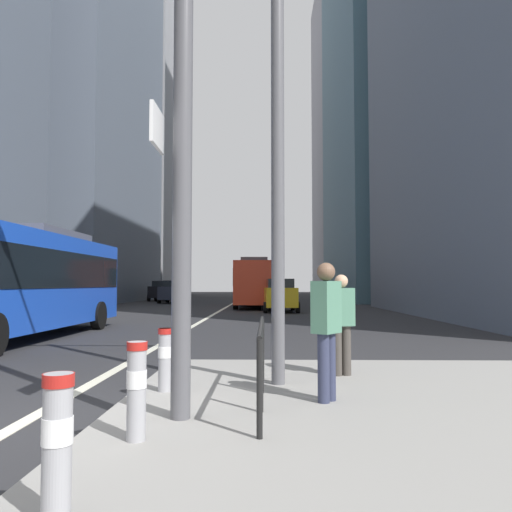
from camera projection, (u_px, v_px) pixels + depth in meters
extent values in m
plane|color=#28282B|center=(211.00, 316.00, 25.96)|extent=(160.00, 160.00, 0.00)
cube|color=beige|center=(227.00, 307.00, 35.94)|extent=(0.20, 80.00, 0.01)
cube|color=slate|center=(70.00, 22.00, 48.55)|extent=(13.16, 22.80, 53.60)
cube|color=#9E9EA3|center=(136.00, 123.00, 73.17)|extent=(12.70, 22.72, 49.77)
cube|color=slate|center=(400.00, 37.00, 53.76)|extent=(13.87, 23.32, 55.83)
cube|color=gray|center=(355.00, 136.00, 81.33)|extent=(11.82, 22.17, 50.82)
cube|color=blue|center=(18.00, 281.00, 14.87)|extent=(2.59, 10.99, 2.75)
cube|color=black|center=(18.00, 269.00, 14.88)|extent=(2.63, 10.77, 1.10)
cube|color=#4C4C51|center=(44.00, 235.00, 16.59)|extent=(1.78, 3.96, 0.30)
cylinder|color=black|center=(99.00, 316.00, 18.26)|extent=(0.31, 1.00, 1.00)
cylinder|color=black|center=(33.00, 315.00, 18.34)|extent=(0.31, 1.00, 1.00)
cube|color=red|center=(255.00, 283.00, 36.61)|extent=(2.58, 11.79, 2.75)
cube|color=black|center=(255.00, 278.00, 36.63)|extent=(2.62, 11.56, 1.10)
cube|color=#4C4C51|center=(255.00, 261.00, 34.93)|extent=(1.78, 4.25, 0.30)
cylinder|color=black|center=(241.00, 298.00, 40.32)|extent=(0.31, 1.00, 1.00)
cylinder|color=black|center=(271.00, 298.00, 40.29)|extent=(0.31, 1.00, 1.00)
cylinder|color=black|center=(236.00, 302.00, 32.80)|extent=(0.31, 1.00, 1.00)
cylinder|color=black|center=(273.00, 302.00, 32.76)|extent=(0.31, 1.00, 1.00)
cube|color=red|center=(262.00, 283.00, 55.79)|extent=(2.65, 10.82, 2.75)
cube|color=black|center=(262.00, 280.00, 55.81)|extent=(2.68, 10.60, 1.10)
cube|color=#4C4C51|center=(262.00, 269.00, 54.26)|extent=(1.80, 3.91, 0.30)
cylinder|color=black|center=(251.00, 294.00, 59.18)|extent=(0.31, 1.00, 1.00)
cylinder|color=black|center=(272.00, 294.00, 59.16)|extent=(0.31, 1.00, 1.00)
cylinder|color=black|center=(250.00, 295.00, 52.29)|extent=(0.31, 1.00, 1.00)
cylinder|color=black|center=(273.00, 295.00, 52.27)|extent=(0.31, 1.00, 1.00)
cube|color=#232838|center=(174.00, 293.00, 43.95)|extent=(1.98, 4.31, 1.10)
cube|color=black|center=(174.00, 284.00, 44.15)|extent=(1.60, 2.35, 0.52)
cylinder|color=black|center=(180.00, 300.00, 42.43)|extent=(0.25, 0.65, 0.64)
cylinder|color=black|center=(159.00, 300.00, 42.55)|extent=(0.25, 0.65, 0.64)
cylinder|color=black|center=(187.00, 299.00, 45.29)|extent=(0.25, 0.65, 0.64)
cylinder|color=black|center=(167.00, 299.00, 45.42)|extent=(0.25, 0.65, 0.64)
cube|color=gold|center=(280.00, 297.00, 30.00)|extent=(1.98, 4.28, 1.10)
cube|color=black|center=(280.00, 283.00, 29.89)|extent=(1.60, 2.33, 0.52)
cylinder|color=black|center=(263.00, 305.00, 31.37)|extent=(0.25, 0.65, 0.64)
cylinder|color=black|center=(293.00, 305.00, 31.42)|extent=(0.25, 0.65, 0.64)
cylinder|color=black|center=(265.00, 307.00, 28.52)|extent=(0.25, 0.65, 0.64)
cylinder|color=black|center=(298.00, 307.00, 28.57)|extent=(0.25, 0.65, 0.64)
cube|color=maroon|center=(268.00, 290.00, 65.37)|extent=(1.85, 4.61, 1.10)
cube|color=black|center=(268.00, 284.00, 65.26)|extent=(1.53, 2.50, 0.52)
cylinder|color=black|center=(261.00, 294.00, 66.92)|extent=(0.23, 0.64, 0.64)
cylinder|color=black|center=(275.00, 294.00, 66.86)|extent=(0.23, 0.64, 0.64)
cylinder|color=black|center=(260.00, 295.00, 63.81)|extent=(0.23, 0.64, 0.64)
cylinder|color=black|center=(275.00, 295.00, 63.75)|extent=(0.23, 0.64, 0.64)
cube|color=black|center=(162.00, 292.00, 49.28)|extent=(1.84, 4.04, 1.10)
cube|color=black|center=(162.00, 284.00, 49.47)|extent=(1.53, 2.19, 0.52)
cylinder|color=black|center=(168.00, 298.00, 47.85)|extent=(0.23, 0.64, 0.64)
cylinder|color=black|center=(149.00, 298.00, 47.92)|extent=(0.23, 0.64, 0.64)
cylinder|color=black|center=(174.00, 297.00, 50.57)|extent=(0.23, 0.64, 0.64)
cylinder|color=black|center=(156.00, 297.00, 50.64)|extent=(0.23, 0.64, 0.64)
cylinder|color=#515156|center=(183.00, 151.00, 5.76)|extent=(0.22, 0.22, 6.00)
cube|color=white|center=(157.00, 129.00, 5.59)|extent=(0.04, 0.60, 0.44)
cylinder|color=#56565B|center=(278.00, 120.00, 7.74)|extent=(0.20, 0.20, 8.00)
cylinder|color=#99999E|center=(57.00, 449.00, 3.14)|extent=(0.18, 0.18, 0.92)
cylinder|color=white|center=(57.00, 430.00, 3.15)|extent=(0.19, 0.19, 0.17)
cylinder|color=#B21E19|center=(58.00, 380.00, 3.17)|extent=(0.20, 0.20, 0.08)
cylinder|color=#99999E|center=(137.00, 391.00, 4.82)|extent=(0.18, 0.18, 0.93)
cylinder|color=white|center=(137.00, 379.00, 4.83)|extent=(0.19, 0.19, 0.17)
cylinder|color=#B21E19|center=(137.00, 346.00, 4.85)|extent=(0.20, 0.20, 0.08)
cylinder|color=#99999E|center=(165.00, 360.00, 7.03)|extent=(0.18, 0.18, 0.87)
cylinder|color=white|center=(165.00, 352.00, 7.04)|extent=(0.19, 0.19, 0.16)
cylinder|color=#B21E19|center=(165.00, 331.00, 7.05)|extent=(0.20, 0.20, 0.08)
cylinder|color=black|center=(260.00, 389.00, 4.88)|extent=(0.06, 0.06, 0.95)
cylinder|color=black|center=(261.00, 371.00, 5.90)|extent=(0.06, 0.06, 0.95)
cylinder|color=black|center=(262.00, 358.00, 6.92)|extent=(0.06, 0.06, 0.95)
cylinder|color=black|center=(262.00, 348.00, 7.93)|extent=(0.06, 0.06, 0.95)
cylinder|color=black|center=(261.00, 326.00, 6.43)|extent=(0.06, 3.05, 0.06)
cylinder|color=#423D38|center=(337.00, 351.00, 8.23)|extent=(0.15, 0.15, 0.80)
cylinder|color=#423D38|center=(346.00, 350.00, 8.27)|extent=(0.15, 0.15, 0.80)
cube|color=#4C7F66|center=(341.00, 307.00, 8.29)|extent=(0.43, 0.33, 0.62)
sphere|color=tan|center=(341.00, 281.00, 8.31)|extent=(0.22, 0.22, 0.22)
cylinder|color=#2D334C|center=(324.00, 368.00, 6.36)|extent=(0.15, 0.15, 0.86)
cylinder|color=#2D334C|center=(330.00, 366.00, 6.48)|extent=(0.15, 0.15, 0.86)
cube|color=#4C7F66|center=(326.00, 307.00, 6.46)|extent=(0.42, 0.45, 0.66)
sphere|color=brown|center=(326.00, 272.00, 6.49)|extent=(0.24, 0.24, 0.24)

